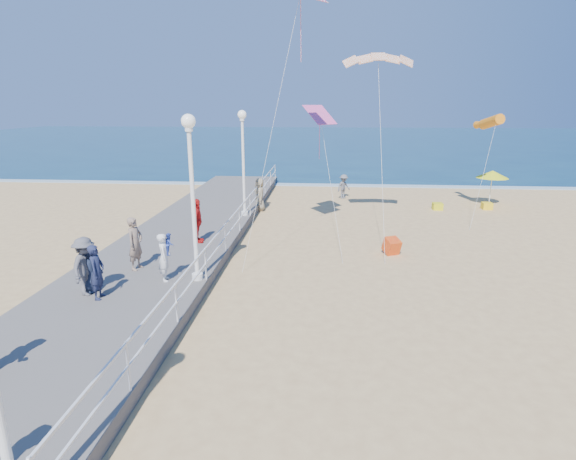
# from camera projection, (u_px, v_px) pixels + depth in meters

# --- Properties ---
(ground) EXTENTS (160.00, 160.00, 0.00)m
(ground) POSITION_uv_depth(u_px,v_px,m) (360.00, 296.00, 14.57)
(ground) COLOR tan
(ground) RESTS_ON ground
(ocean) EXTENTS (160.00, 90.00, 0.05)m
(ocean) POSITION_uv_depth(u_px,v_px,m) (332.00, 140.00, 76.94)
(ocean) COLOR #0C3149
(ocean) RESTS_ON ground
(surf_line) EXTENTS (160.00, 1.20, 0.04)m
(surf_line) POSITION_uv_depth(u_px,v_px,m) (340.00, 185.00, 34.23)
(surf_line) COLOR silver
(surf_line) RESTS_ON ground
(boardwalk) EXTENTS (5.00, 44.00, 0.40)m
(boardwalk) POSITION_uv_depth(u_px,v_px,m) (135.00, 283.00, 15.10)
(boardwalk) COLOR slate
(boardwalk) RESTS_ON ground
(railing) EXTENTS (0.05, 42.00, 0.55)m
(railing) POSITION_uv_depth(u_px,v_px,m) (205.00, 255.00, 14.62)
(railing) COLOR white
(railing) RESTS_ON boardwalk
(lamp_post_mid) EXTENTS (0.44, 0.44, 5.32)m
(lamp_post_mid) POSITION_uv_depth(u_px,v_px,m) (192.00, 182.00, 14.00)
(lamp_post_mid) COLOR white
(lamp_post_mid) RESTS_ON boardwalk
(lamp_post_far) EXTENTS (0.44, 0.44, 5.32)m
(lamp_post_far) POSITION_uv_depth(u_px,v_px,m) (243.00, 152.00, 22.63)
(lamp_post_far) COLOR white
(lamp_post_far) RESTS_ON boardwalk
(woman_holding_toddler) EXTENTS (0.53, 0.67, 1.59)m
(woman_holding_toddler) POSITION_uv_depth(u_px,v_px,m) (164.00, 257.00, 14.57)
(woman_holding_toddler) COLOR silver
(woman_holding_toddler) RESTS_ON boardwalk
(toddler_held) EXTENTS (0.36, 0.42, 0.72)m
(toddler_held) POSITION_uv_depth(u_px,v_px,m) (169.00, 244.00, 14.59)
(toddler_held) COLOR #2E47AD
(toddler_held) RESTS_ON boardwalk
(spectator_0) EXTENTS (0.46, 0.64, 1.66)m
(spectator_0) POSITION_uv_depth(u_px,v_px,m) (97.00, 272.00, 13.21)
(spectator_0) COLOR #1C213E
(spectator_0) RESTS_ON boardwalk
(spectator_2) EXTENTS (0.68, 1.17, 1.80)m
(spectator_2) POSITION_uv_depth(u_px,v_px,m) (85.00, 266.00, 13.48)
(spectator_2) COLOR #525256
(spectator_2) RESTS_ON boardwalk
(spectator_3) EXTENTS (0.60, 1.14, 1.86)m
(spectator_3) POSITION_uv_depth(u_px,v_px,m) (197.00, 221.00, 18.61)
(spectator_3) COLOR red
(spectator_3) RESTS_ON boardwalk
(spectator_4) EXTENTS (0.75, 0.88, 1.54)m
(spectator_4) POSITION_uv_depth(u_px,v_px,m) (90.00, 267.00, 13.75)
(spectator_4) COLOR #1B243C
(spectator_4) RESTS_ON boardwalk
(spectator_6) EXTENTS (0.57, 0.76, 1.87)m
(spectator_6) POSITION_uv_depth(u_px,v_px,m) (135.00, 244.00, 15.56)
(spectator_6) COLOR #816A59
(spectator_6) RESTS_ON boardwalk
(beach_walker_a) EXTENTS (1.16, 1.13, 1.59)m
(beach_walker_a) POSITION_uv_depth(u_px,v_px,m) (344.00, 186.00, 29.41)
(beach_walker_a) COLOR slate
(beach_walker_a) RESTS_ON ground
(beach_walker_c) EXTENTS (0.96, 1.11, 1.91)m
(beach_walker_c) POSITION_uv_depth(u_px,v_px,m) (260.00, 194.00, 25.97)
(beach_walker_c) COLOR #82765A
(beach_walker_c) RESTS_ON ground
(box_kite) EXTENTS (0.80, 0.87, 0.74)m
(box_kite) POSITION_uv_depth(u_px,v_px,m) (392.00, 247.00, 18.51)
(box_kite) COLOR red
(box_kite) RESTS_ON ground
(beach_umbrella) EXTENTS (1.90, 1.90, 2.14)m
(beach_umbrella) POSITION_uv_depth(u_px,v_px,m) (492.00, 174.00, 27.11)
(beach_umbrella) COLOR white
(beach_umbrella) RESTS_ON ground
(beach_chair_left) EXTENTS (0.55, 0.55, 0.40)m
(beach_chair_left) POSITION_uv_depth(u_px,v_px,m) (437.00, 206.00, 26.42)
(beach_chair_left) COLOR yellow
(beach_chair_left) RESTS_ON ground
(beach_chair_right) EXTENTS (0.55, 0.55, 0.40)m
(beach_chair_right) POSITION_uv_depth(u_px,v_px,m) (487.00, 206.00, 26.53)
(beach_chair_right) COLOR yellow
(beach_chair_right) RESTS_ON ground
(kite_parafoil) EXTENTS (3.21, 0.94, 0.65)m
(kite_parafoil) POSITION_uv_depth(u_px,v_px,m) (379.00, 57.00, 20.07)
(kite_parafoil) COLOR orange
(kite_windsock) EXTENTS (1.06, 2.98, 1.14)m
(kite_windsock) POSITION_uv_depth(u_px,v_px,m) (491.00, 122.00, 24.32)
(kite_windsock) COLOR orange
(kite_diamond_pink) EXTENTS (1.73, 1.76, 0.91)m
(kite_diamond_pink) POSITION_uv_depth(u_px,v_px,m) (320.00, 115.00, 21.75)
(kite_diamond_pink) COLOR #E654A3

